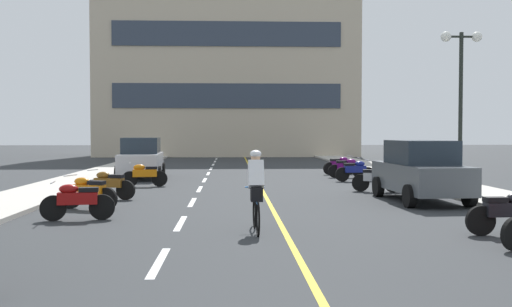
{
  "coord_description": "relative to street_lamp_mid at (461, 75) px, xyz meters",
  "views": [
    {
      "loc": [
        -0.85,
        -3.32,
        2.06
      ],
      "look_at": [
        0.19,
        21.4,
        1.17
      ],
      "focal_mm": 41.35,
      "sensor_mm": 36.0,
      "label": 1
    }
  ],
  "objects": [
    {
      "name": "motorcycle_6",
      "position": [
        -3.04,
        -0.36,
        -3.61
      ],
      "size": [
        1.65,
        0.77,
        0.92
      ],
      "color": "black",
      "rests_on": "ground"
    },
    {
      "name": "parked_car_near",
      "position": [
        -2.43,
        -3.16,
        -3.17
      ],
      "size": [
        2.11,
        4.29,
        1.82
      ],
      "color": "black",
      "rests_on": "ground"
    },
    {
      "name": "lane_dash_7",
      "position": [
        -9.21,
        12.9,
        -4.08
      ],
      "size": [
        0.14,
        2.2,
        0.01
      ],
      "primitive_type": "cube",
      "color": "silver",
      "rests_on": "ground"
    },
    {
      "name": "ground_plane",
      "position": [
        -7.21,
        3.9,
        -4.08
      ],
      "size": [
        140.0,
        140.0,
        0.0
      ],
      "primitive_type": "plane",
      "color": "#2D3033"
    },
    {
      "name": "curb_left",
      "position": [
        -14.41,
        6.9,
        -4.02
      ],
      "size": [
        2.4,
        72.0,
        0.12
      ],
      "primitive_type": "cube",
      "color": "#B7B2A8",
      "rests_on": "ground"
    },
    {
      "name": "lane_dash_3",
      "position": [
        -9.21,
        -3.1,
        -4.08
      ],
      "size": [
        0.14,
        2.2,
        0.01
      ],
      "primitive_type": "cube",
      "color": "silver",
      "rests_on": "ground"
    },
    {
      "name": "lane_dash_2",
      "position": [
        -9.21,
        -7.1,
        -4.08
      ],
      "size": [
        0.14,
        2.2,
        0.01
      ],
      "primitive_type": "cube",
      "color": "silver",
      "rests_on": "ground"
    },
    {
      "name": "centre_line_yellow",
      "position": [
        -6.96,
        6.9,
        -4.08
      ],
      "size": [
        0.12,
        66.0,
        0.01
      ],
      "primitive_type": "cube",
      "color": "gold",
      "rests_on": "ground"
    },
    {
      "name": "street_lamp_mid",
      "position": [
        0.0,
        0.0,
        0.0
      ],
      "size": [
        1.46,
        0.36,
        5.47
      ],
      "color": "black",
      "rests_on": "curb_right"
    },
    {
      "name": "motorcycle_9",
      "position": [
        -2.83,
        5.97,
        -3.61
      ],
      "size": [
        1.7,
        0.6,
        0.92
      ],
      "color": "black",
      "rests_on": "ground"
    },
    {
      "name": "cyclist_rider",
      "position": [
        -7.55,
        -8.28,
        -3.2
      ],
      "size": [
        0.42,
        1.77,
        1.71
      ],
      "color": "black",
      "rests_on": "ground"
    },
    {
      "name": "lane_dash_4",
      "position": [
        -9.21,
        0.9,
        -4.08
      ],
      "size": [
        0.14,
        2.2,
        0.01
      ],
      "primitive_type": "cube",
      "color": "silver",
      "rests_on": "ground"
    },
    {
      "name": "lane_dash_1",
      "position": [
        -9.21,
        -11.1,
        -4.08
      ],
      "size": [
        0.14,
        2.2,
        0.01
      ],
      "primitive_type": "cube",
      "color": "silver",
      "rests_on": "ground"
    },
    {
      "name": "lane_dash_10",
      "position": [
        -9.21,
        24.9,
        -4.08
      ],
      "size": [
        0.14,
        2.2,
        0.01
      ],
      "primitive_type": "cube",
      "color": "silver",
      "rests_on": "ground"
    },
    {
      "name": "motorcycle_10",
      "position": [
        -2.78,
        7.97,
        -3.61
      ],
      "size": [
        1.68,
        0.68,
        0.92
      ],
      "color": "black",
      "rests_on": "ground"
    },
    {
      "name": "motorcycle_4",
      "position": [
        -11.89,
        -4.56,
        -3.61
      ],
      "size": [
        1.64,
        0.79,
        0.92
      ],
      "color": "black",
      "rests_on": "ground"
    },
    {
      "name": "lane_dash_6",
      "position": [
        -9.21,
        8.9,
        -4.08
      ],
      "size": [
        0.14,
        2.2,
        0.01
      ],
      "primitive_type": "cube",
      "color": "silver",
      "rests_on": "ground"
    },
    {
      "name": "curb_right",
      "position": [
        -0.01,
        6.9,
        -4.02
      ],
      "size": [
        2.4,
        72.0,
        0.12
      ],
      "primitive_type": "cube",
      "color": "#B7B2A8",
      "rests_on": "ground"
    },
    {
      "name": "lane_dash_8",
      "position": [
        -9.21,
        16.9,
        -4.08
      ],
      "size": [
        0.14,
        2.2,
        0.01
      ],
      "primitive_type": "cube",
      "color": "silver",
      "rests_on": "ground"
    },
    {
      "name": "motorcycle_2",
      "position": [
        -2.54,
        -8.93,
        -3.61
      ],
      "size": [
        1.7,
        0.6,
        0.92
      ],
      "color": "black",
      "rests_on": "ground"
    },
    {
      "name": "motorcycle_8",
      "position": [
        -2.88,
        3.95,
        -3.61
      ],
      "size": [
        1.7,
        0.6,
        0.92
      ],
      "color": "black",
      "rests_on": "ground"
    },
    {
      "name": "lane_dash_5",
      "position": [
        -9.21,
        4.9,
        -4.08
      ],
      "size": [
        0.14,
        2.2,
        0.01
      ],
      "primitive_type": "cube",
      "color": "silver",
      "rests_on": "ground"
    },
    {
      "name": "office_building",
      "position": [
        -8.39,
        31.76,
        4.31
      ],
      "size": [
        22.19,
        7.84,
        16.79
      ],
      "color": "#BCAD93",
      "rests_on": "ground"
    },
    {
      "name": "motorcycle_7",
      "position": [
        -11.34,
        1.91,
        -3.61
      ],
      "size": [
        1.7,
        0.6,
        0.92
      ],
      "color": "black",
      "rests_on": "ground"
    },
    {
      "name": "lane_dash_11",
      "position": [
        -9.21,
        28.9,
        -4.08
      ],
      "size": [
        0.14,
        2.2,
        0.01
      ],
      "primitive_type": "cube",
      "color": "silver",
      "rests_on": "ground"
    },
    {
      "name": "parked_car_mid",
      "position": [
        -12.07,
        5.94,
        -3.17
      ],
      "size": [
        2.1,
        4.28,
        1.82
      ],
      "color": "black",
      "rests_on": "ground"
    },
    {
      "name": "lane_dash_9",
      "position": [
        -9.21,
        20.9,
        -4.08
      ],
      "size": [
        0.14,
        2.2,
        0.01
      ],
      "primitive_type": "cube",
      "color": "silver",
      "rests_on": "ground"
    },
    {
      "name": "motorcycle_3",
      "position": [
        -11.66,
        -6.56,
        -3.61
      ],
      "size": [
        1.7,
        0.6,
        0.92
      ],
      "color": "black",
      "rests_on": "ground"
    },
    {
      "name": "motorcycle_5",
      "position": [
        -11.82,
        -2.25,
        -3.61
      ],
      "size": [
        1.66,
        0.73,
        0.92
      ],
      "color": "black",
      "rests_on": "ground"
    }
  ]
}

